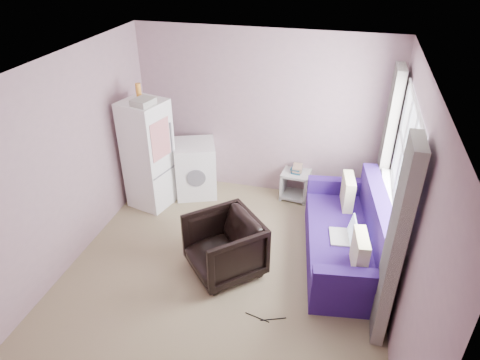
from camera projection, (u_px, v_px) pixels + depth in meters
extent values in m
cube|color=#998864|center=(224.00, 275.00, 5.21)|extent=(3.80, 4.20, 0.02)
cube|color=silver|center=(218.00, 70.00, 3.93)|extent=(3.80, 4.20, 0.02)
cube|color=#AA8691|center=(262.00, 115.00, 6.33)|extent=(3.80, 0.02, 2.50)
cube|color=#AA8691|center=(130.00, 349.00, 2.81)|extent=(3.80, 0.02, 2.50)
cube|color=#AA8691|center=(65.00, 165.00, 4.98)|extent=(0.02, 4.20, 2.50)
cube|color=#AA8691|center=(409.00, 213.00, 4.16)|extent=(0.02, 4.20, 2.50)
cube|color=white|center=(407.00, 157.00, 4.62)|extent=(0.01, 1.60, 1.20)
imported|color=black|center=(224.00, 244.00, 5.07)|extent=(1.08, 1.08, 0.81)
cube|color=white|center=(148.00, 155.00, 6.17)|extent=(0.68, 0.68, 1.62)
cube|color=slate|center=(165.00, 172.00, 6.16)|extent=(0.14, 0.51, 0.02)
cube|color=slate|center=(171.00, 138.00, 6.07)|extent=(0.02, 0.03, 0.46)
cube|color=white|center=(161.00, 140.00, 5.87)|extent=(0.10, 0.38, 0.56)
cylinder|color=#FBA132|center=(139.00, 91.00, 5.76)|extent=(0.09, 0.09, 0.22)
cube|color=beige|center=(143.00, 102.00, 5.62)|extent=(0.30, 0.33, 0.08)
cube|color=white|center=(196.00, 168.00, 6.61)|extent=(0.78, 0.78, 0.85)
cube|color=slate|center=(194.00, 146.00, 6.39)|extent=(0.72, 0.71, 0.05)
cylinder|color=slate|center=(196.00, 178.00, 6.35)|extent=(0.27, 0.12, 0.28)
cube|color=#B6B4B2|center=(297.00, 173.00, 6.49)|extent=(0.45, 0.45, 0.04)
cube|color=#B6B4B2|center=(295.00, 194.00, 6.68)|extent=(0.45, 0.45, 0.04)
cube|color=#B6B4B2|center=(284.00, 182.00, 6.65)|extent=(0.08, 0.41, 0.45)
cube|color=#B6B4B2|center=(308.00, 187.00, 6.54)|extent=(0.08, 0.41, 0.45)
cube|color=navy|center=(297.00, 171.00, 6.47)|extent=(0.16, 0.21, 0.03)
cube|color=tan|center=(298.00, 170.00, 6.45)|extent=(0.14, 0.20, 0.03)
cube|color=navy|center=(297.00, 168.00, 6.45)|extent=(0.17, 0.22, 0.03)
cube|color=tan|center=(298.00, 167.00, 6.42)|extent=(0.14, 0.20, 0.03)
cube|color=#391B7F|center=(344.00, 246.00, 5.33)|extent=(1.17, 2.03, 0.43)
cube|color=#391B7F|center=(379.00, 219.00, 5.07)|extent=(0.46, 1.93, 0.47)
cube|color=#391B7F|center=(357.00, 280.00, 4.38)|extent=(0.92, 0.28, 0.21)
cube|color=#391B7F|center=(341.00, 186.00, 5.96)|extent=(0.92, 0.28, 0.21)
cube|color=#FFFBC0|center=(360.00, 252.00, 4.58)|extent=(0.19, 0.44, 0.43)
cube|color=#FFFBC0|center=(348.00, 191.00, 5.64)|extent=(0.19, 0.44, 0.43)
cube|color=#B6B4B2|center=(340.00, 237.00, 5.14)|extent=(0.29, 0.38, 0.02)
cube|color=silver|center=(353.00, 229.00, 5.06)|extent=(0.11, 0.36, 0.23)
cube|color=white|center=(390.00, 205.00, 4.96)|extent=(0.14, 1.70, 0.04)
cube|color=white|center=(395.00, 203.00, 4.93)|extent=(0.02, 1.68, 0.05)
cube|color=white|center=(405.00, 157.00, 4.62)|extent=(0.02, 1.68, 0.05)
cube|color=white|center=(417.00, 105.00, 4.32)|extent=(0.02, 1.68, 0.05)
cube|color=white|center=(411.00, 196.00, 3.96)|extent=(0.02, 0.05, 1.20)
cube|color=white|center=(407.00, 169.00, 4.40)|extent=(0.02, 0.05, 1.20)
cube|color=white|center=(403.00, 147.00, 4.85)|extent=(0.02, 0.05, 1.20)
cube|color=white|center=(400.00, 128.00, 5.29)|extent=(0.02, 0.05, 1.20)
cube|color=beige|center=(394.00, 247.00, 3.95)|extent=(0.12, 0.46, 2.18)
cube|color=beige|center=(386.00, 147.00, 5.75)|extent=(0.12, 0.46, 2.18)
cylinder|color=black|center=(273.00, 319.00, 4.60)|extent=(0.27, 0.12, 0.01)
cylinder|color=black|center=(257.00, 317.00, 4.63)|extent=(0.28, 0.08, 0.01)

